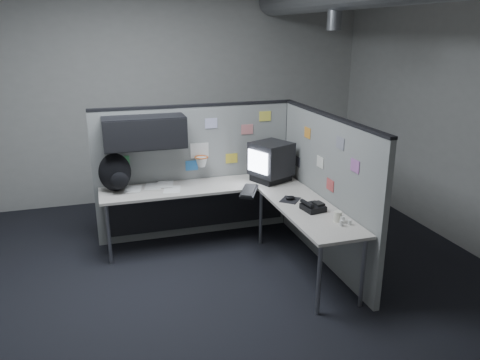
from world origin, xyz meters
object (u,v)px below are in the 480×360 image
object	(u,v)px
monitor	(271,161)
phone	(313,207)
desk	(228,201)
keyboard	(249,191)
backpack	(115,173)

from	to	relation	value
monitor	phone	xyz separation A→B (m)	(0.06, -1.04, -0.20)
monitor	phone	size ratio (longest dim) A/B	2.26
monitor	phone	distance (m)	1.06
desk	monitor	size ratio (longest dim) A/B	4.29
desk	phone	size ratio (longest dim) A/B	9.69
monitor	keyboard	size ratio (longest dim) A/B	1.17
desk	keyboard	xyz separation A→B (m)	(0.21, -0.12, 0.14)
backpack	desk	bearing A→B (deg)	-12.53
desk	backpack	xyz separation A→B (m)	(-1.20, 0.37, 0.33)
keyboard	backpack	world-z (taller)	backpack
monitor	phone	world-z (taller)	monitor
desk	keyboard	distance (m)	0.27
monitor	keyboard	world-z (taller)	monitor
desk	keyboard	bearing A→B (deg)	-30.09
keyboard	phone	size ratio (longest dim) A/B	1.94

